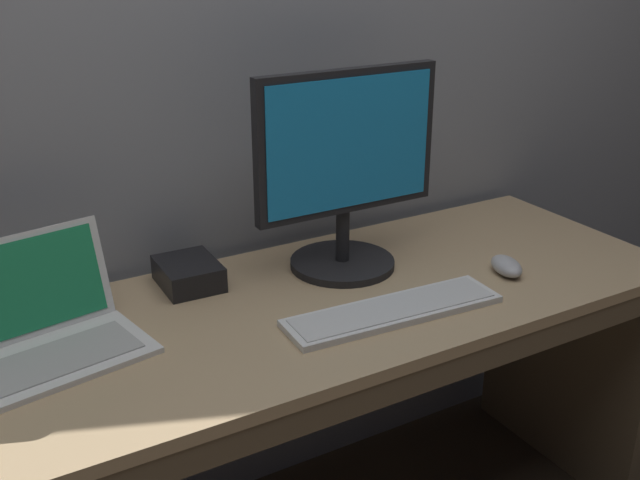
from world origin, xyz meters
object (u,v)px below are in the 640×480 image
at_px(external_monitor, 346,169).
at_px(computer_mouse, 506,266).
at_px(laptop_white, 48,329).
at_px(wired_keyboard, 393,310).
at_px(external_drive_box, 189,274).

height_order(external_monitor, computer_mouse, external_monitor).
xyz_separation_m(external_monitor, computer_mouse, (0.31, -0.22, -0.23)).
relative_size(laptop_white, wired_keyboard, 0.74).
xyz_separation_m(laptop_white, wired_keyboard, (0.66, -0.21, -0.04)).
bearing_deg(laptop_white, external_monitor, 3.48).
height_order(wired_keyboard, external_drive_box, external_drive_box).
bearing_deg(external_drive_box, computer_mouse, -25.40).
relative_size(laptop_white, external_drive_box, 2.30).
relative_size(laptop_white, external_monitor, 0.76).
bearing_deg(computer_mouse, laptop_white, -173.64).
height_order(laptop_white, wired_keyboard, laptop_white).
bearing_deg(wired_keyboard, external_monitor, 81.93).
bearing_deg(external_drive_box, laptop_white, -157.15).
xyz_separation_m(external_monitor, external_drive_box, (-0.36, 0.10, -0.22)).
height_order(laptop_white, external_drive_box, laptop_white).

